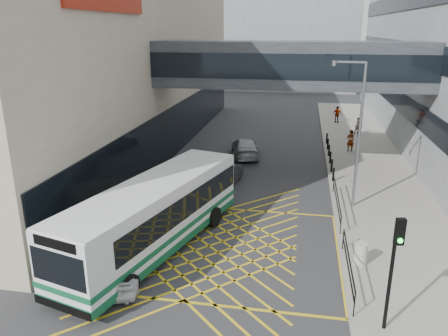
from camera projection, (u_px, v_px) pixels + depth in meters
The scene contains 18 objects.
ground at pixel (209, 246), 20.62m from camera, with size 120.00×120.00×0.00m, color #333335.
building_whsmith at pixel (37, 51), 36.20m from camera, with size 24.17×42.00×16.00m.
building_far at pixel (271, 33), 74.40m from camera, with size 28.00×16.00×18.00m, color gray.
skybridge at pixel (290, 64), 29.06m from camera, with size 20.00×4.10×3.00m.
pavement at pixel (366, 162), 33.13m from camera, with size 6.00×54.00×0.16m, color gray.
box_junction at pixel (209, 246), 20.62m from camera, with size 12.00×9.00×0.01m.
bus at pixel (156, 214), 19.90m from camera, with size 5.66×11.90×3.26m.
car_white at pixel (119, 263), 17.68m from camera, with size 1.89×4.63×1.47m, color white.
car_dark at pixel (226, 174), 28.60m from camera, with size 1.72×4.38×1.37m, color #232328.
car_silver at pixel (245, 147), 34.79m from camera, with size 2.08×4.92×1.53m, color gray.
traffic_light at pixel (395, 259), 13.81m from camera, with size 0.32×0.49×4.13m.
street_lamp at pixel (357, 127), 23.53m from camera, with size 1.82×0.35×8.02m.
litter_bin at pixel (360, 254), 18.60m from camera, with size 0.56×0.56×0.97m, color #ADA89E.
kerb_railings at pixel (341, 223), 20.98m from camera, with size 0.05×12.54×1.00m.
bollards at pixel (330, 154), 33.43m from camera, with size 0.14×10.14×0.90m.
pedestrian_a at pixel (350, 141), 35.58m from camera, with size 0.71×0.50×1.78m, color gray.
pedestrian_b at pixel (358, 126), 41.16m from camera, with size 0.79×0.46×1.61m, color gray.
pedestrian_c at pixel (337, 114), 46.40m from camera, with size 1.03×0.49×1.74m, color gray.
Camera 1 is at (3.99, -18.08, 9.83)m, focal length 35.00 mm.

